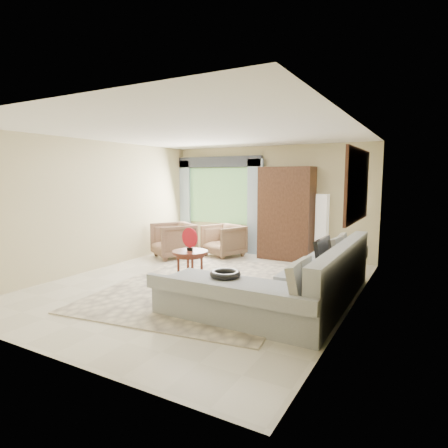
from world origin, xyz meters
The scene contains 17 objects.
ground centered at (0.00, 0.00, 0.00)m, with size 6.00×6.00×0.00m, color silver.
area_rug centered at (0.12, -0.02, 0.01)m, with size 3.00×4.00×0.02m, color beige.
sectional_sofa centered at (1.78, -0.18, 0.28)m, with size 2.30×3.46×0.90m.
tv_screen centered at (2.05, 0.22, 0.72)m, with size 0.06×0.74×0.48m, color black.
garden_hose centered at (1.00, -0.96, 0.55)m, with size 0.43×0.43×0.09m, color black.
coffee_table centered at (-0.15, -0.13, 0.32)m, with size 0.62×0.62×0.62m.
red_disc centered at (-0.15, -0.13, 0.85)m, with size 0.34×0.34×0.03m, color red.
armchair_left centered at (-1.81, 1.60, 0.41)m, with size 0.87×0.89×0.81m, color #846048.
armchair_right centered at (-0.84, 2.29, 0.38)m, with size 0.80×0.82×0.75m, color olive.
potted_plant centered at (-2.29, 2.71, 0.28)m, with size 0.50×0.43×0.56m, color #999999.
armoire centered at (0.55, 2.72, 1.05)m, with size 1.20×0.55×2.10m, color black.
floor_lamp centered at (1.35, 2.78, 0.75)m, with size 0.24×0.24×1.50m, color silver.
window centered at (-1.35, 2.97, 1.40)m, with size 1.80×0.04×1.40m, color #669E59.
curtain_left centered at (-2.40, 2.88, 1.15)m, with size 0.40×0.08×2.30m, color #9EB7CC.
curtain_right centered at (-0.30, 2.88, 1.15)m, with size 0.40×0.08×2.30m, color #9EB7CC.
valance centered at (-1.35, 2.90, 2.25)m, with size 2.40×0.12×0.26m, color #1E232D.
wall_mirror centered at (2.46, 0.35, 1.75)m, with size 0.05×1.70×1.05m.
Camera 1 is at (3.43, -5.34, 1.87)m, focal length 30.00 mm.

